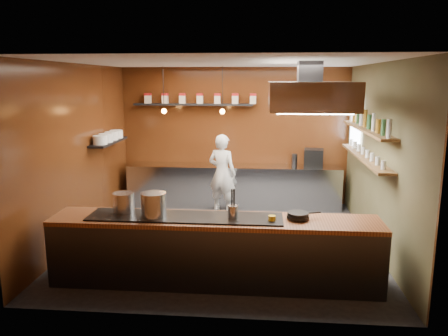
# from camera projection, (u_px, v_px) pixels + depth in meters

# --- Properties ---
(floor) EXTENTS (5.00, 5.00, 0.00)m
(floor) POSITION_uv_depth(u_px,v_px,m) (225.00, 240.00, 7.55)
(floor) COLOR black
(floor) RESTS_ON ground
(back_wall) EXTENTS (5.00, 0.00, 5.00)m
(back_wall) POSITION_uv_depth(u_px,v_px,m) (235.00, 136.00, 9.69)
(back_wall) COLOR #40170B
(back_wall) RESTS_ON ground
(left_wall) EXTENTS (0.00, 5.00, 5.00)m
(left_wall) POSITION_uv_depth(u_px,v_px,m) (80.00, 153.00, 7.47)
(left_wall) COLOR #40170B
(left_wall) RESTS_ON ground
(right_wall) EXTENTS (0.00, 5.00, 5.00)m
(right_wall) POSITION_uv_depth(u_px,v_px,m) (379.00, 157.00, 7.04)
(right_wall) COLOR #4A482A
(right_wall) RESTS_ON ground
(ceiling) EXTENTS (5.00, 5.00, 0.00)m
(ceiling) POSITION_uv_depth(u_px,v_px,m) (225.00, 62.00, 6.95)
(ceiling) COLOR silver
(ceiling) RESTS_ON back_wall
(window_pane) EXTENTS (0.00, 1.00, 1.00)m
(window_pane) POSITION_uv_depth(u_px,v_px,m) (356.00, 122.00, 8.62)
(window_pane) COLOR white
(window_pane) RESTS_ON right_wall
(prep_counter) EXTENTS (4.60, 0.65, 0.90)m
(prep_counter) POSITION_uv_depth(u_px,v_px,m) (233.00, 185.00, 9.58)
(prep_counter) COLOR silver
(prep_counter) RESTS_ON floor
(pass_counter) EXTENTS (4.40, 0.72, 0.94)m
(pass_counter) POSITION_uv_depth(u_px,v_px,m) (215.00, 250.00, 5.90)
(pass_counter) COLOR #38383D
(pass_counter) RESTS_ON floor
(tin_shelf) EXTENTS (2.60, 0.26, 0.04)m
(tin_shelf) POSITION_uv_depth(u_px,v_px,m) (193.00, 105.00, 9.49)
(tin_shelf) COLOR black
(tin_shelf) RESTS_ON back_wall
(plate_shelf) EXTENTS (0.30, 1.40, 0.04)m
(plate_shelf) POSITION_uv_depth(u_px,v_px,m) (109.00, 142.00, 8.42)
(plate_shelf) COLOR black
(plate_shelf) RESTS_ON left_wall
(bottle_shelf_upper) EXTENTS (0.26, 2.80, 0.04)m
(bottle_shelf_upper) POSITION_uv_depth(u_px,v_px,m) (366.00, 129.00, 7.26)
(bottle_shelf_upper) COLOR brown
(bottle_shelf_upper) RESTS_ON right_wall
(bottle_shelf_lower) EXTENTS (0.26, 2.80, 0.04)m
(bottle_shelf_lower) POSITION_uv_depth(u_px,v_px,m) (365.00, 157.00, 7.35)
(bottle_shelf_lower) COLOR brown
(bottle_shelf_lower) RESTS_ON right_wall
(extractor_hood) EXTENTS (1.20, 2.00, 0.72)m
(extractor_hood) POSITION_uv_depth(u_px,v_px,m) (309.00, 95.00, 6.55)
(extractor_hood) COLOR #38383D
(extractor_hood) RESTS_ON ceiling
(pendant_left) EXTENTS (0.10, 0.10, 0.95)m
(pendant_left) POSITION_uv_depth(u_px,v_px,m) (164.00, 109.00, 8.90)
(pendant_left) COLOR black
(pendant_left) RESTS_ON ceiling
(pendant_right) EXTENTS (0.10, 0.10, 0.95)m
(pendant_right) POSITION_uv_depth(u_px,v_px,m) (222.00, 109.00, 8.80)
(pendant_right) COLOR black
(pendant_right) RESTS_ON ceiling
(storage_tins) EXTENTS (2.43, 0.13, 0.22)m
(storage_tins) POSITION_uv_depth(u_px,v_px,m) (200.00, 98.00, 9.46)
(storage_tins) COLOR beige
(storage_tins) RESTS_ON tin_shelf
(plate_stacks) EXTENTS (0.26, 1.16, 0.16)m
(plate_stacks) POSITION_uv_depth(u_px,v_px,m) (109.00, 137.00, 8.40)
(plate_stacks) COLOR white
(plate_stacks) RESTS_ON plate_shelf
(bottles) EXTENTS (0.06, 2.66, 0.24)m
(bottles) POSITION_uv_depth(u_px,v_px,m) (367.00, 121.00, 7.23)
(bottles) COLOR silver
(bottles) RESTS_ON bottle_shelf_upper
(wine_glasses) EXTENTS (0.07, 2.37, 0.13)m
(wine_glasses) POSITION_uv_depth(u_px,v_px,m) (365.00, 152.00, 7.34)
(wine_glasses) COLOR silver
(wine_glasses) RESTS_ON bottle_shelf_lower
(stockpot_large) EXTENTS (0.42, 0.42, 0.33)m
(stockpot_large) POSITION_uv_depth(u_px,v_px,m) (154.00, 205.00, 5.78)
(stockpot_large) COLOR #B1B3B8
(stockpot_large) RESTS_ON pass_counter
(stockpot_small) EXTENTS (0.34, 0.34, 0.27)m
(stockpot_small) POSITION_uv_depth(u_px,v_px,m) (124.00, 203.00, 5.97)
(stockpot_small) COLOR silver
(stockpot_small) RESTS_ON pass_counter
(utensil_crock) EXTENTS (0.14, 0.14, 0.17)m
(utensil_crock) POSITION_uv_depth(u_px,v_px,m) (233.00, 212.00, 5.72)
(utensil_crock) COLOR silver
(utensil_crock) RESTS_ON pass_counter
(frying_pan) EXTENTS (0.46, 0.30, 0.07)m
(frying_pan) POSITION_uv_depth(u_px,v_px,m) (298.00, 215.00, 5.75)
(frying_pan) COLOR black
(frying_pan) RESTS_ON pass_counter
(butter_jar) EXTENTS (0.10, 0.10, 0.09)m
(butter_jar) POSITION_uv_depth(u_px,v_px,m) (272.00, 219.00, 5.64)
(butter_jar) COLOR gold
(butter_jar) RESTS_ON pass_counter
(espresso_machine) EXTENTS (0.44, 0.42, 0.39)m
(espresso_machine) POSITION_uv_depth(u_px,v_px,m) (314.00, 158.00, 9.25)
(espresso_machine) COLOR black
(espresso_machine) RESTS_ON prep_counter
(chef) EXTENTS (0.70, 0.57, 1.64)m
(chef) POSITION_uv_depth(u_px,v_px,m) (222.00, 173.00, 9.05)
(chef) COLOR white
(chef) RESTS_ON floor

